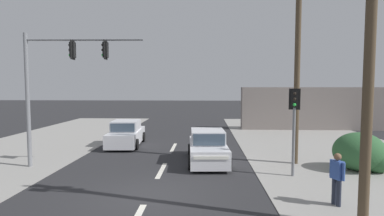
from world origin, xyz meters
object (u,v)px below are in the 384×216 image
(traffic_signal_mast, at_px, (56,75))
(sedan_crossing_left, at_px, (126,134))
(utility_pole_midground_right, at_px, (297,59))
(pedestal_signal_right_kerb, at_px, (294,117))
(utility_pole_foreground_right, at_px, (365,28))
(pedestrian_at_kerb, at_px, (337,176))
(sedan_kerbside_parked, at_px, (208,148))

(traffic_signal_mast, distance_m, sedan_crossing_left, 6.38)
(utility_pole_midground_right, xyz_separation_m, pedestal_signal_right_kerb, (-0.69, -2.04, -2.49))
(traffic_signal_mast, bearing_deg, pedestal_signal_right_kerb, -5.60)
(utility_pole_foreground_right, relative_size, sedan_crossing_left, 2.18)
(sedan_crossing_left, xyz_separation_m, pedestrian_at_kerb, (8.87, -9.07, 0.22))
(traffic_signal_mast, relative_size, pedestal_signal_right_kerb, 1.69)
(utility_pole_foreground_right, bearing_deg, pedestal_signal_right_kerb, 94.75)
(sedan_crossing_left, bearing_deg, utility_pole_midground_right, -23.85)
(utility_pole_midground_right, bearing_deg, pedestrian_at_kerb, -92.83)
(pedestal_signal_right_kerb, bearing_deg, traffic_signal_mast, 174.40)
(sedan_kerbside_parked, height_order, pedestrian_at_kerb, pedestrian_at_kerb)
(utility_pole_foreground_right, xyz_separation_m, sedan_kerbside_parked, (-3.80, 6.57, -4.37))
(traffic_signal_mast, bearing_deg, sedan_crossing_left, 70.92)
(pedestal_signal_right_kerb, xyz_separation_m, pedestrian_at_kerb, (0.44, -2.99, -1.49))
(utility_pole_foreground_right, height_order, sedan_kerbside_parked, utility_pole_foreground_right)
(pedestal_signal_right_kerb, bearing_deg, pedestrian_at_kerb, -81.65)
(traffic_signal_mast, xyz_separation_m, sedan_kerbside_parked, (6.76, 1.18, -3.44))
(utility_pole_midground_right, bearing_deg, utility_pole_foreground_right, -92.88)
(sedan_kerbside_parked, height_order, sedan_crossing_left, same)
(pedestal_signal_right_kerb, bearing_deg, utility_pole_foreground_right, -85.25)
(sedan_crossing_left, bearing_deg, sedan_kerbside_parked, -37.89)
(utility_pole_foreground_right, bearing_deg, traffic_signal_mast, 152.96)
(utility_pole_foreground_right, bearing_deg, sedan_kerbside_parked, 120.02)
(utility_pole_midground_right, relative_size, traffic_signal_mast, 1.55)
(pedestrian_at_kerb, bearing_deg, traffic_signal_mast, 159.42)
(sedan_crossing_left, bearing_deg, pedestal_signal_right_kerb, -35.77)
(sedan_kerbside_parked, bearing_deg, utility_pole_midground_right, -1.93)
(utility_pole_midground_right, xyz_separation_m, sedan_kerbside_parked, (-4.12, 0.14, -4.20))
(utility_pole_foreground_right, relative_size, traffic_signal_mast, 1.57)
(sedan_crossing_left, relative_size, pedestrian_at_kerb, 2.65)
(utility_pole_foreground_right, distance_m, sedan_kerbside_parked, 8.76)
(utility_pole_midground_right, bearing_deg, sedan_crossing_left, 156.15)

